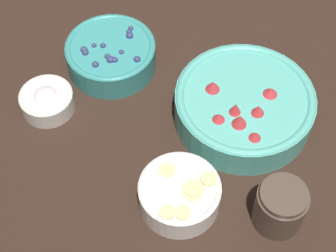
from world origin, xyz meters
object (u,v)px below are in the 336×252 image
(bowl_cream, at_px, (47,100))
(jar_chocolate, at_px, (280,207))
(bowl_blueberries, at_px, (111,54))
(bowl_strawberries, at_px, (244,105))
(bowl_bananas, at_px, (180,193))

(bowl_cream, relative_size, jar_chocolate, 1.16)
(jar_chocolate, bearing_deg, bowl_blueberries, -9.32)
(bowl_strawberries, distance_m, bowl_blueberries, 0.29)
(bowl_strawberries, bearing_deg, bowl_blueberries, 12.35)
(bowl_strawberries, height_order, jar_chocolate, bowl_strawberries)
(bowl_strawberries, xyz_separation_m, jar_chocolate, (-0.17, 0.13, -0.00))
(bowl_strawberries, height_order, bowl_blueberries, bowl_strawberries)
(bowl_blueberries, relative_size, jar_chocolate, 2.04)
(bowl_blueberries, distance_m, bowl_bananas, 0.34)
(jar_chocolate, bearing_deg, bowl_strawberries, -38.99)
(bowl_bananas, xyz_separation_m, bowl_cream, (0.32, 0.00, -0.01))
(jar_chocolate, bearing_deg, bowl_cream, 10.13)
(bowl_strawberries, bearing_deg, bowl_bananas, 95.54)
(bowl_strawberries, relative_size, bowl_bananas, 1.86)
(bowl_blueberries, xyz_separation_m, jar_chocolate, (-0.45, 0.07, 0.01))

